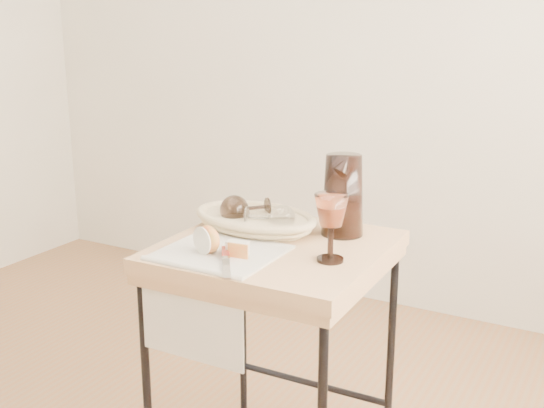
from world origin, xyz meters
The scene contains 11 objects.
wall_back centered at (0.00, 1.80, 1.35)m, with size 3.60×0.00×2.70m, color beige.
side_table centered at (0.42, 0.36, 0.38)m, with size 0.59×0.59×0.75m, color #916742, non-canonical shape.
tea_towel centered at (0.33, 0.22, 0.76)m, with size 0.31×0.28×0.01m, color white.
bread_basket centered at (0.30, 0.45, 0.78)m, with size 0.35×0.24×0.05m, color tan, non-canonical shape.
goblet_lying_a centered at (0.27, 0.47, 0.81)m, with size 0.14×0.09×0.09m, color #39291F, non-canonical shape.
goblet_lying_b centered at (0.36, 0.43, 0.80)m, with size 0.12×0.08×0.08m, color white, non-canonical shape.
pitcher centered at (0.55, 0.53, 0.87)m, with size 0.16×0.24×0.28m, color black, non-canonical shape.
wine_goblet centered at (0.62, 0.31, 0.84)m, with size 0.09×0.09×0.18m, color white, non-canonical shape.
apple_half centered at (0.31, 0.20, 0.80)m, with size 0.08×0.04×0.07m, color red.
apple_wedge centered at (0.39, 0.22, 0.78)m, with size 0.06×0.03×0.04m, color silver.
table_knife centered at (0.40, 0.14, 0.77)m, with size 0.21×0.02×0.02m, color silver, non-canonical shape.
Camera 1 is at (1.29, -1.22, 1.36)m, focal length 44.88 mm.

